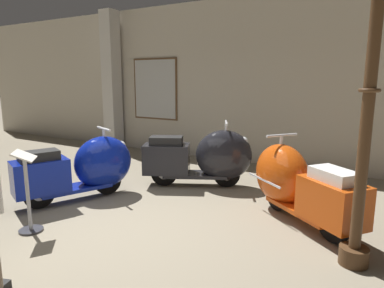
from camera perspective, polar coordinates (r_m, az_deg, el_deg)
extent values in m
plane|color=gray|center=(4.44, -11.59, -13.44)|extent=(60.00, 60.00, 0.00)
cube|color=#BCB29E|center=(7.54, 9.18, 10.16)|extent=(18.00, 0.20, 3.47)
cube|color=brown|center=(8.60, -6.13, 9.04)|extent=(1.28, 0.03, 1.48)
cube|color=#B2B2AD|center=(8.59, -6.20, 9.04)|extent=(1.20, 0.01, 1.40)
cube|color=beige|center=(9.19, -13.17, 10.12)|extent=(0.36, 0.36, 3.47)
cylinder|color=black|center=(5.63, -13.83, -5.93)|extent=(0.25, 0.43, 0.43)
cylinder|color=silver|center=(5.63, -13.83, -5.93)|extent=(0.17, 0.22, 0.19)
cylinder|color=black|center=(5.35, -24.08, -7.48)|extent=(0.25, 0.43, 0.43)
cylinder|color=silver|center=(5.35, -24.08, -7.48)|extent=(0.17, 0.22, 0.19)
cube|color=navy|center=(5.47, -18.80, -6.93)|extent=(0.76, 1.09, 0.05)
ellipsoid|color=navy|center=(5.53, -14.49, -2.96)|extent=(0.87, 1.05, 0.82)
cube|color=navy|center=(5.29, -23.82, -4.97)|extent=(0.68, 0.84, 0.47)
cube|color=black|center=(5.22, -24.08, -1.78)|extent=(0.48, 0.59, 0.13)
sphere|color=silver|center=(5.60, -11.73, -0.31)|extent=(0.16, 0.16, 0.16)
cylinder|color=silver|center=(5.47, -14.36, 0.92)|extent=(0.05, 0.05, 0.30)
cylinder|color=silver|center=(5.45, -14.44, 2.48)|extent=(0.45, 0.22, 0.03)
cube|color=silver|center=(5.79, -15.49, -2.94)|extent=(0.30, 0.67, 0.03)
cylinder|color=black|center=(5.85, 5.78, -4.94)|extent=(0.44, 0.28, 0.45)
cylinder|color=silver|center=(5.85, 5.78, -4.94)|extent=(0.23, 0.19, 0.20)
cylinder|color=black|center=(5.91, -4.63, -4.76)|extent=(0.44, 0.28, 0.45)
cylinder|color=silver|center=(5.91, -4.63, -4.76)|extent=(0.23, 0.19, 0.20)
cube|color=black|center=(5.86, 0.55, -5.08)|extent=(1.13, 0.84, 0.06)
ellipsoid|color=black|center=(5.77, 5.29, -1.88)|extent=(1.10, 0.94, 0.85)
cube|color=black|center=(5.84, -4.23, -2.44)|extent=(0.88, 0.74, 0.49)
cube|color=black|center=(5.78, -4.28, 0.60)|extent=(0.62, 0.52, 0.13)
sphere|color=silver|center=(5.74, 8.47, 0.37)|extent=(0.17, 0.17, 0.17)
cylinder|color=silver|center=(5.70, 5.70, 1.96)|extent=(0.05, 0.05, 0.31)
cylinder|color=silver|center=(5.68, 5.72, 3.53)|extent=(0.25, 0.46, 0.04)
cylinder|color=black|center=(4.98, 14.06, -8.15)|extent=(0.40, 0.33, 0.43)
cylinder|color=silver|center=(4.98, 14.06, -8.15)|extent=(0.22, 0.20, 0.20)
cylinder|color=black|center=(4.25, 22.42, -12.05)|extent=(0.40, 0.33, 0.43)
cylinder|color=silver|center=(4.25, 22.42, -12.05)|extent=(0.22, 0.20, 0.20)
cube|color=#C6470F|center=(4.61, 17.87, -10.23)|extent=(1.06, 0.94, 0.05)
ellipsoid|color=#C6470F|center=(4.85, 14.60, -4.87)|extent=(1.07, 1.00, 0.83)
cube|color=#C6470F|center=(4.19, 22.24, -8.84)|extent=(0.85, 0.80, 0.48)
cube|color=silver|center=(4.10, 22.55, -4.82)|extent=(0.60, 0.56, 0.13)
sphere|color=silver|center=(5.03, 12.66, -1.53)|extent=(0.16, 0.16, 0.16)
cylinder|color=silver|center=(4.79, 14.59, -0.39)|extent=(0.05, 0.05, 0.30)
cylinder|color=silver|center=(4.76, 14.68, 1.41)|extent=(0.32, 0.40, 0.03)
cube|color=silver|center=(4.71, 11.84, -5.91)|extent=(0.59, 0.45, 0.03)
cylinder|color=#472D19|center=(3.90, 25.22, -16.42)|extent=(0.28, 0.28, 0.18)
cylinder|color=#472D19|center=(3.51, 27.17, 5.67)|extent=(0.11, 0.11, 2.77)
torus|color=#472D19|center=(3.51, 27.36, 7.92)|extent=(0.19, 0.19, 0.04)
cylinder|color=#333338|center=(4.69, -25.13, -12.80)|extent=(0.28, 0.28, 0.02)
cylinder|color=#A5A5AD|center=(4.53, -25.59, -7.50)|extent=(0.04, 0.04, 0.89)
cube|color=silver|center=(4.42, -26.08, -1.76)|extent=(0.38, 0.39, 0.12)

